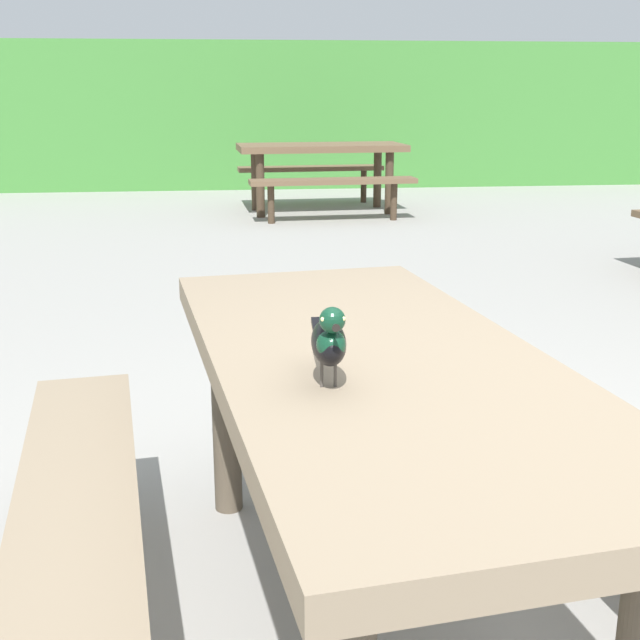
% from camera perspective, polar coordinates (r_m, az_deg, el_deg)
% --- Properties ---
extents(hedge_wall, '(28.00, 2.12, 1.93)m').
position_cam_1_polar(hedge_wall, '(12.35, -3.22, 14.00)').
color(hedge_wall, '#428438').
rests_on(hedge_wall, ground).
extents(picnic_table_foreground, '(1.89, 1.92, 0.74)m').
position_cam_1_polar(picnic_table_foreground, '(2.00, 3.74, -7.21)').
color(picnic_table_foreground, '#84725B').
rests_on(picnic_table_foreground, ground).
extents(bird_grackle, '(0.07, 0.29, 0.18)m').
position_cam_1_polar(bird_grackle, '(1.67, 0.63, -1.39)').
color(bird_grackle, black).
rests_on(bird_grackle, picnic_table_foreground).
extents(picnic_table_mid_left, '(1.84, 1.78, 0.74)m').
position_cam_1_polar(picnic_table_mid_left, '(9.20, 0.09, 10.88)').
color(picnic_table_mid_left, brown).
rests_on(picnic_table_mid_left, ground).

